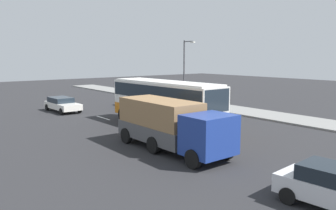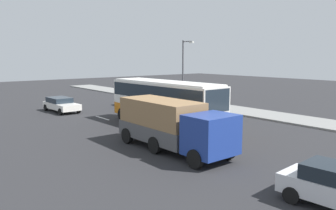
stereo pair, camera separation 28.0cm
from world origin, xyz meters
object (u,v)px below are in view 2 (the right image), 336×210
Objects in this scene: coach_bus at (165,99)px; car_blue_saloon at (134,99)px; car_white_minivan at (61,104)px; pedestrian_near_curb at (216,100)px; cargo_truck at (172,124)px; street_lamp at (184,68)px.

car_blue_saloon is at bearing 157.71° from coach_bus.
coach_bus is at bearing -19.07° from car_blue_saloon.
car_blue_saloon is (1.48, 7.55, 0.04)m from car_white_minivan.
pedestrian_near_curb is (8.91, 12.70, 0.26)m from car_white_minivan.
cargo_truck is 5.25× the size of pedestrian_near_curb.
coach_bus is at bearing 144.86° from cargo_truck.
car_blue_saloon reaches higher than car_white_minivan.
street_lamp reaches higher than pedestrian_near_curb.
coach_bus reaches higher than car_white_minivan.
car_white_minivan is at bearing -110.41° from street_lamp.
car_blue_saloon is (-15.90, 7.77, -0.77)m from cargo_truck.
car_white_minivan is at bearing -164.93° from coach_bus.
street_lamp reaches higher than car_blue_saloon.
coach_bus is 11.32m from car_blue_saloon.
car_blue_saloon is at bearing -123.47° from street_lamp.
car_white_minivan is at bearing -107.35° from pedestrian_near_curb.
coach_bus is 12.59m from car_white_minivan.
street_lamp is at bearing -155.36° from pedestrian_near_curb.
pedestrian_near_curb is 0.22× the size of street_lamp.
pedestrian_near_curb reaches higher than car_white_minivan.
car_white_minivan is 0.70× the size of street_lamp.
car_blue_saloon is 6.47m from street_lamp.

